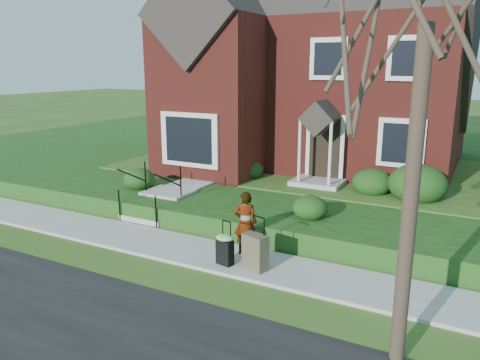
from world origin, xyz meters
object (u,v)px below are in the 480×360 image
Objects in this scene: woman at (245,223)px; suitcase_black at (225,248)px; front_steps at (159,201)px; suitcase_olive at (255,252)px.

woman reaches higher than suitcase_black.
woman is (3.63, -1.45, 0.36)m from front_steps.
woman is at bearing -21.80° from front_steps.
front_steps is 1.70× the size of suitcase_olive.
front_steps is at bearing -46.77° from woman.
suitcase_black is 0.71m from suitcase_olive.
suitcase_olive is (4.23, -2.15, 0.00)m from front_steps.
front_steps is at bearing 171.02° from suitcase_olive.
suitcase_olive is at bearing -26.89° from front_steps.
suitcase_black is 0.85× the size of suitcase_olive.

